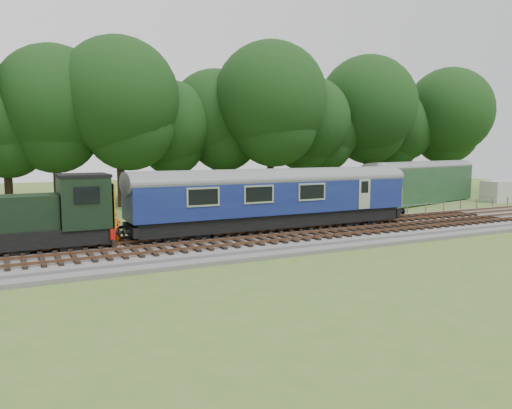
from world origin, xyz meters
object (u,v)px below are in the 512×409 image
dmu_railcar (275,194)px  parked_coach (421,180)px  caravan (503,191)px  shunter_loco (26,218)px  worker (115,229)px

dmu_railcar → parked_coach: size_ratio=1.14×
dmu_railcar → caravan: bearing=12.8°
shunter_loco → parked_coach: (35.19, 9.19, 0.28)m
shunter_loco → parked_coach: 36.37m
dmu_railcar → worker: 9.94m
dmu_railcar → shunter_loco: dmu_railcar is taller
shunter_loco → worker: 4.24m
parked_coach → caravan: 9.25m
dmu_railcar → worker: (-9.82, -0.72, -1.38)m
worker → caravan: 40.66m
parked_coach → worker: bearing=-177.2°
dmu_railcar → caravan: size_ratio=4.20×
shunter_loco → worker: shunter_loco is taller
worker → parked_coach: (31.08, 9.90, 1.03)m
worker → parked_coach: size_ratio=0.11×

